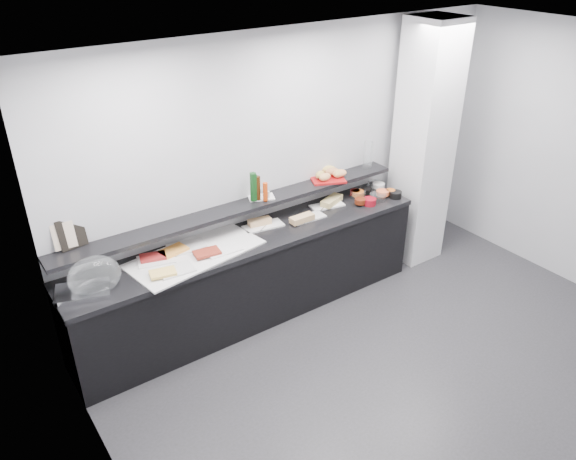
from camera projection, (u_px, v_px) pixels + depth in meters
ground at (427, 383)px, 4.83m from camera, size 5.00×5.00×0.00m
back_wall at (293, 166)px, 5.63m from camera, size 5.00×0.02×2.70m
ceiling at (478, 64)px, 3.54m from camera, size 5.00×5.00×0.00m
column at (423, 146)px, 6.13m from camera, size 0.50×0.50×2.70m
buffet_cabinet at (253, 278)px, 5.50m from camera, size 3.60×0.60×0.85m
counter_top at (251, 239)px, 5.29m from camera, size 3.62×0.62×0.05m
wall_shelf at (241, 208)px, 5.29m from camera, size 3.60×0.25×0.04m
cloche_base at (83, 292)px, 4.44m from camera, size 0.49×0.40×0.04m
cloche_dome at (94, 276)px, 4.45m from camera, size 0.44×0.31×0.34m
linen_runner at (195, 254)px, 4.98m from camera, size 1.27×0.75×0.01m
platter_meat_a at (156, 260)px, 4.86m from camera, size 0.36×0.28×0.01m
food_meat_a at (153, 257)px, 4.87m from camera, size 0.25×0.20×0.02m
platter_salmon at (187, 247)px, 5.05m from camera, size 0.38×0.29×0.01m
food_salmon at (173, 251)px, 4.96m from camera, size 0.27×0.20×0.02m
platter_cheese at (176, 270)px, 4.72m from camera, size 0.30×0.21×0.01m
food_cheese at (163, 273)px, 4.64m from camera, size 0.24×0.18×0.02m
platter_meat_b at (223, 249)px, 5.02m from camera, size 0.33×0.23×0.01m
food_meat_b at (207, 252)px, 4.93m from camera, size 0.25×0.18×0.02m
sandwich_plate_left at (263, 226)px, 5.44m from camera, size 0.41×0.22×0.01m
sandwich_food_left at (260, 222)px, 5.44m from camera, size 0.23×0.12×0.06m
tongs_left at (264, 227)px, 5.40m from camera, size 0.14×0.09×0.01m
sandwich_plate_mid at (308, 218)px, 5.59m from camera, size 0.36×0.16×0.01m
sandwich_food_mid at (302, 218)px, 5.50m from camera, size 0.25×0.10×0.06m
tongs_mid at (307, 220)px, 5.52m from camera, size 0.14×0.09×0.01m
sandwich_plate_right at (327, 205)px, 5.84m from camera, size 0.38×0.21×0.01m
sandwich_food_right at (332, 200)px, 5.86m from camera, size 0.30×0.20×0.06m
tongs_right at (324, 208)px, 5.77m from camera, size 0.14×0.09×0.01m
bowl_glass_fruit at (358, 194)px, 6.02m from camera, size 0.18×0.18×0.07m
fill_glass_fruit at (358, 193)px, 6.01m from camera, size 0.15×0.15×0.05m
bowl_black_jam at (366, 191)px, 6.09m from camera, size 0.16×0.16×0.07m
fill_black_jam at (355, 192)px, 6.03m from camera, size 0.12×0.12×0.05m
bowl_glass_cream at (376, 185)px, 6.22m from camera, size 0.23×0.23×0.07m
fill_glass_cream at (379, 185)px, 6.19m from camera, size 0.14×0.14×0.05m
bowl_red_jam at (370, 202)px, 5.86m from camera, size 0.18×0.18×0.07m
fill_red_jam at (360, 201)px, 5.84m from camera, size 0.13×0.13×0.05m
bowl_glass_salmon at (378, 197)px, 5.95m from camera, size 0.20×0.20×0.07m
fill_glass_salmon at (382, 193)px, 6.02m from camera, size 0.14×0.14×0.05m
bowl_black_fruit at (395, 195)px, 6.01m from camera, size 0.14×0.14×0.07m
fill_black_fruit at (391, 192)px, 6.04m from camera, size 0.13×0.13×0.05m
framed_print at (71, 233)px, 4.54m from camera, size 0.23×0.10×0.26m
print_art at (64, 236)px, 4.50m from camera, size 0.18×0.05×0.22m
condiment_tray at (261, 197)px, 5.43m from camera, size 0.28×0.23×0.01m
bottle_green_a at (254, 188)px, 5.30m from camera, size 0.06×0.06×0.26m
bottle_brown at (258, 188)px, 5.31m from camera, size 0.06×0.06×0.24m
bottle_green_b at (253, 187)px, 5.29m from camera, size 0.07×0.07×0.28m
bottle_hot at (265, 192)px, 5.31m from camera, size 0.05×0.05×0.18m
shaker_salt at (268, 195)px, 5.39m from camera, size 0.04×0.04×0.07m
shaker_pepper at (266, 192)px, 5.44m from camera, size 0.04×0.04×0.07m
bread_tray at (328, 179)px, 5.80m from camera, size 0.41×0.35×0.02m
bread_roll_nw at (320, 175)px, 5.78m from camera, size 0.14×0.11×0.08m
bread_roll_ne at (329, 169)px, 5.91m from camera, size 0.18×0.15×0.08m
bread_roll_sw at (325, 177)px, 5.73m from camera, size 0.14×0.09×0.08m
bread_roll_s at (340, 173)px, 5.81m from camera, size 0.17×0.12×0.08m
bread_roll_se at (339, 174)px, 5.81m from camera, size 0.15×0.12×0.08m
bread_roll_mide at (332, 172)px, 5.86m from camera, size 0.17×0.14×0.08m
carafe at (368, 155)px, 6.02m from camera, size 0.12×0.12×0.30m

